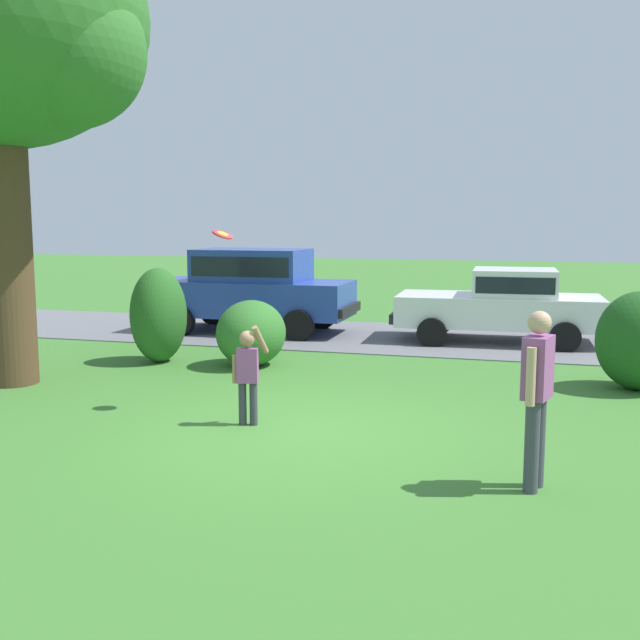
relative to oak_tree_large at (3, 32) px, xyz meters
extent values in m
plane|color=#3D752D|center=(5.18, -1.44, -5.40)|extent=(80.00, 80.00, 0.00)
cube|color=slate|center=(5.18, 6.11, -5.39)|extent=(28.00, 4.40, 0.02)
cylinder|color=#513823|center=(-0.06, -0.12, -3.29)|extent=(0.79, 0.79, 4.23)
ellipsoid|color=#33702B|center=(1.20, -0.12, -0.37)|extent=(2.25, 2.25, 2.25)
ellipsoid|color=#33702B|center=(-0.70, 0.97, -0.37)|extent=(2.27, 2.27, 2.27)
ellipsoid|color=#286023|center=(1.31, 2.17, -4.54)|extent=(0.99, 1.15, 1.72)
ellipsoid|color=#33702B|center=(3.06, 2.28, -4.81)|extent=(1.21, 1.43, 1.17)
ellipsoid|color=#1E511C|center=(9.44, 2.14, -4.64)|extent=(1.29, 1.30, 1.51)
cube|color=white|center=(7.16, 6.14, -4.72)|extent=(4.26, 1.98, 0.64)
cube|color=white|center=(7.48, 6.15, -4.12)|extent=(1.73, 1.68, 0.56)
cube|color=black|center=(7.48, 6.15, -4.12)|extent=(1.60, 1.69, 0.34)
cylinder|color=black|center=(5.89, 5.15, -5.10)|extent=(0.61, 0.24, 0.60)
cylinder|color=black|center=(5.83, 7.03, -5.10)|extent=(0.61, 0.24, 0.60)
cylinder|color=black|center=(8.50, 5.24, -5.10)|extent=(0.61, 0.24, 0.60)
cylinder|color=black|center=(8.43, 7.12, -5.10)|extent=(0.61, 0.24, 0.60)
cube|color=black|center=(5.02, 6.06, -4.88)|extent=(0.18, 1.75, 0.20)
cube|color=black|center=(9.30, 6.21, -4.88)|extent=(0.18, 1.75, 0.20)
cube|color=#28429E|center=(1.65, 6.04, -4.60)|extent=(4.50, 1.85, 0.80)
cube|color=#28429E|center=(1.65, 6.04, -3.84)|extent=(2.48, 1.63, 0.72)
cube|color=black|center=(1.65, 6.04, -3.84)|extent=(2.28, 1.65, 0.43)
cylinder|color=black|center=(0.26, 5.09, -5.06)|extent=(0.68, 0.22, 0.68)
cylinder|color=black|center=(0.26, 6.97, -5.06)|extent=(0.68, 0.22, 0.68)
cylinder|color=black|center=(3.05, 5.10, -5.06)|extent=(0.68, 0.22, 0.68)
cylinder|color=black|center=(3.05, 6.98, -5.06)|extent=(0.68, 0.22, 0.68)
cube|color=black|center=(-0.64, 6.03, -4.80)|extent=(0.12, 1.75, 0.20)
cube|color=black|center=(3.94, 6.04, -4.80)|extent=(0.12, 1.75, 0.20)
cylinder|color=#383842|center=(4.36, -1.38, -5.12)|extent=(0.10, 0.10, 0.55)
cylinder|color=#383842|center=(4.49, -1.35, -5.12)|extent=(0.10, 0.10, 0.55)
cube|color=#994C8C|center=(4.42, -1.36, -4.63)|extent=(0.29, 0.21, 0.44)
sphere|color=#A37556|center=(4.42, -1.36, -4.29)|extent=(0.20, 0.20, 0.20)
cylinder|color=#A37556|center=(4.57, -1.28, -4.31)|extent=(0.17, 0.27, 0.39)
cylinder|color=#A37556|center=(4.27, -1.40, -4.68)|extent=(0.07, 0.07, 0.36)
cylinder|color=red|center=(3.83, -0.70, -3.01)|extent=(0.28, 0.28, 0.15)
cylinder|color=yellow|center=(3.83, -0.70, -3.01)|extent=(0.16, 0.16, 0.10)
cylinder|color=#3F3F4C|center=(7.94, -2.65, -4.95)|extent=(0.14, 0.14, 0.90)
cylinder|color=#3F3F4C|center=(7.88, -2.84, -4.95)|extent=(0.14, 0.14, 0.90)
cube|color=#994C8C|center=(7.91, -2.75, -4.20)|extent=(0.31, 0.41, 0.60)
sphere|color=tan|center=(7.91, -2.75, -3.77)|extent=(0.22, 0.22, 0.22)
cylinder|color=tan|center=(7.97, -2.54, -4.25)|extent=(0.09, 0.09, 0.55)
cylinder|color=tan|center=(7.85, -2.96, -4.25)|extent=(0.09, 0.09, 0.55)
camera|label=1|loc=(7.83, -10.00, -2.81)|focal=42.01mm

